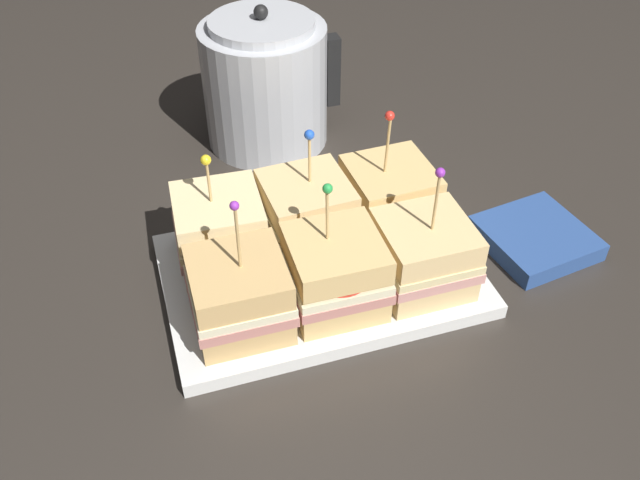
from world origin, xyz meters
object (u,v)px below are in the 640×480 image
(sandwich_front_center, at_px, (334,273))
(sandwich_back_center, at_px, (307,213))
(sandwich_front_right, at_px, (423,255))
(sandwich_back_left, at_px, (220,230))
(sandwich_front_left, at_px, (239,295))
(serving_platter, at_px, (320,275))
(napkin_stack, at_px, (535,238))
(sandwich_back_right, at_px, (389,199))
(kettle_steel, at_px, (266,83))

(sandwich_front_center, distance_m, sandwich_back_center, 0.11)
(sandwich_front_right, xyz_separation_m, sandwich_back_left, (-0.21, 0.11, 0.00))
(sandwich_front_left, height_order, sandwich_back_left, sandwich_front_left)
(serving_platter, distance_m, sandwich_back_left, 0.13)
(sandwich_front_center, relative_size, sandwich_back_left, 1.05)
(sandwich_back_left, height_order, napkin_stack, sandwich_back_left)
(sandwich_back_left, distance_m, napkin_stack, 0.39)
(sandwich_back_center, height_order, napkin_stack, sandwich_back_center)
(napkin_stack, bearing_deg, sandwich_back_left, 168.84)
(sandwich_front_left, distance_m, napkin_stack, 0.38)
(sandwich_front_center, xyz_separation_m, sandwich_back_right, (0.11, 0.10, 0.00))
(sandwich_front_left, height_order, napkin_stack, sandwich_front_left)
(sandwich_back_left, relative_size, sandwich_back_right, 0.88)
(sandwich_front_center, bearing_deg, napkin_stack, 6.63)
(sandwich_front_left, distance_m, sandwich_front_right, 0.21)
(sandwich_back_left, bearing_deg, sandwich_back_center, -0.26)
(sandwich_front_right, xyz_separation_m, napkin_stack, (0.17, 0.03, -0.05))
(sandwich_front_center, relative_size, napkin_stack, 1.13)
(sandwich_back_left, relative_size, kettle_steel, 0.71)
(sandwich_front_center, height_order, sandwich_front_right, sandwich_front_right)
(sandwich_back_right, bearing_deg, sandwich_front_left, -153.76)
(sandwich_front_center, xyz_separation_m, sandwich_back_left, (-0.10, 0.11, 0.00))
(sandwich_front_left, xyz_separation_m, napkin_stack, (0.38, 0.03, -0.05))
(sandwich_front_right, xyz_separation_m, kettle_steel, (-0.08, 0.37, 0.03))
(sandwich_front_center, height_order, sandwich_back_center, same)
(kettle_steel, relative_size, napkin_stack, 1.52)
(serving_platter, xyz_separation_m, sandwich_back_center, (0.00, 0.05, 0.05))
(serving_platter, bearing_deg, sandwich_front_center, -91.80)
(serving_platter, distance_m, sandwich_front_center, 0.07)
(sandwich_back_left, bearing_deg, napkin_stack, -11.16)
(sandwich_back_right, relative_size, kettle_steel, 0.81)
(sandwich_front_left, bearing_deg, serving_platter, 26.82)
(sandwich_front_right, relative_size, sandwich_back_center, 1.04)
(serving_platter, distance_m, kettle_steel, 0.33)
(sandwich_front_left, distance_m, kettle_steel, 0.40)
(sandwich_front_right, height_order, sandwich_back_center, sandwich_front_right)
(napkin_stack, bearing_deg, serving_platter, 175.58)
(sandwich_front_right, distance_m, napkin_stack, 0.18)
(sandwich_front_center, distance_m, sandwich_back_left, 0.15)
(sandwich_back_right, xyz_separation_m, kettle_steel, (-0.09, 0.27, 0.03))
(sandwich_front_right, bearing_deg, sandwich_front_left, 179.74)
(serving_platter, bearing_deg, sandwich_back_center, 88.82)
(napkin_stack, bearing_deg, sandwich_front_center, -173.37)
(kettle_steel, height_order, napkin_stack, kettle_steel)
(sandwich_front_right, xyz_separation_m, sandwich_back_center, (-0.10, 0.11, 0.00))
(serving_platter, height_order, sandwich_back_right, sandwich_back_right)
(sandwich_back_center, bearing_deg, sandwich_front_center, -91.49)
(sandwich_back_right, distance_m, napkin_stack, 0.19)
(sandwich_front_left, relative_size, sandwich_front_center, 1.06)
(sandwich_back_center, bearing_deg, kettle_steel, 86.12)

